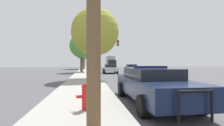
{
  "coord_description": "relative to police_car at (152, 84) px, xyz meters",
  "views": [
    {
      "loc": [
        -4.84,
        -7.43,
        1.63
      ],
      "look_at": [
        -0.91,
        20.97,
        1.49
      ],
      "focal_mm": 28.0,
      "sensor_mm": 36.0,
      "label": 1
    }
  ],
  "objects": [
    {
      "name": "car_background_oncoming",
      "position": [
        4.89,
        22.48,
        -0.07
      ],
      "size": [
        2.1,
        4.53,
        1.26
      ],
      "rotation": [
        0.0,
        0.0,
        3.07
      ],
      "color": "navy",
      "rests_on": "ground_plane"
    },
    {
      "name": "tree_sidewalk_mid",
      "position": [
        -3.51,
        21.47,
        3.47
      ],
      "size": [
        3.83,
        3.83,
        6.04
      ],
      "color": "brown",
      "rests_on": "sidewalk_left"
    },
    {
      "name": "tree_sidewalk_near",
      "position": [
        -1.87,
        9.68,
        3.69
      ],
      "size": [
        4.43,
        4.43,
        6.55
      ],
      "color": "brown",
      "rests_on": "sidewalk_left"
    },
    {
      "name": "fire_hydrant",
      "position": [
        -2.6,
        -1.08,
        -0.17
      ],
      "size": [
        0.59,
        0.26,
        0.85
      ],
      "color": "red",
      "rests_on": "sidewalk_left"
    },
    {
      "name": "car_background_midblock",
      "position": [
        0.69,
        18.7,
        -0.04
      ],
      "size": [
        2.07,
        4.04,
        1.31
      ],
      "rotation": [
        0.0,
        0.0,
        -0.02
      ],
      "color": "#B7B7BC",
      "rests_on": "ground_plane"
    },
    {
      "name": "sidewalk_left",
      "position": [
        -2.8,
        0.8,
        -0.69
      ],
      "size": [
        3.0,
        110.0,
        0.13
      ],
      "color": "#A3A099",
      "rests_on": "ground_plane"
    },
    {
      "name": "tree_sidewalk_far",
      "position": [
        -3.47,
        35.97,
        4.31
      ],
      "size": [
        5.56,
        5.56,
        7.72
      ],
      "color": "brown",
      "rests_on": "sidewalk_left"
    },
    {
      "name": "box_truck",
      "position": [
        3.92,
        43.1,
        1.01
      ],
      "size": [
        2.45,
        7.17,
        3.37
      ],
      "rotation": [
        0.0,
        0.0,
        3.14
      ],
      "color": "black",
      "rests_on": "ground_plane"
    },
    {
      "name": "police_car",
      "position": [
        0.0,
        0.0,
        0.0
      ],
      "size": [
        2.12,
        5.42,
        1.48
      ],
      "rotation": [
        0.0,
        0.0,
        3.14
      ],
      "color": "#141E3D",
      "rests_on": "ground_plane"
    },
    {
      "name": "traffic_light",
      "position": [
        -0.23,
        19.83,
        2.97
      ],
      "size": [
        4.17,
        0.35,
        5.04
      ],
      "color": "#424247",
      "rests_on": "sidewalk_left"
    },
    {
      "name": "ground_plane",
      "position": [
        2.3,
        0.8,
        -0.76
      ],
      "size": [
        110.0,
        110.0,
        0.0
      ],
      "primitive_type": "plane",
      "color": "#4F4F54"
    },
    {
      "name": "traffic_cone",
      "position": [
        -2.55,
        -0.05,
        -0.38
      ],
      "size": [
        0.29,
        0.29,
        0.5
      ],
      "color": "orange",
      "rests_on": "sidewalk_left"
    },
    {
      "name": "car_background_distant",
      "position": [
        -0.48,
        42.98,
        0.01
      ],
      "size": [
        2.22,
        4.54,
        1.47
      ],
      "rotation": [
        0.0,
        0.0,
        -0.05
      ],
      "color": "silver",
      "rests_on": "ground_plane"
    }
  ]
}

